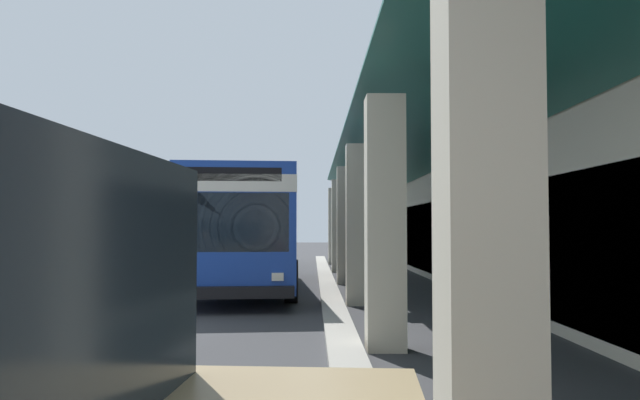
{
  "coord_description": "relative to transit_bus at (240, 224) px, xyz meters",
  "views": [
    {
      "loc": [
        14.18,
        4.5,
        1.74
      ],
      "look_at": [
        -2.1,
        4.7,
        2.45
      ],
      "focal_mm": 35.57,
      "sensor_mm": 36.0,
      "label": 1
    }
  ],
  "objects": [
    {
      "name": "parked_sedan_green",
      "position": [
        -1.16,
        -7.37,
        -1.1
      ],
      "size": [
        4.52,
        2.22,
        1.47
      ],
      "color": "#195933",
      "rests_on": "ground"
    },
    {
      "name": "pedestrian",
      "position": [
        9.61,
        -0.01,
        -0.94
      ],
      "size": [
        0.47,
        0.61,
        1.64
      ],
      "color": "navy",
      "rests_on": "ground"
    },
    {
      "name": "ground",
      "position": [
        4.12,
        5.58,
        -1.85
      ],
      "size": [
        120.0,
        120.0,
        0.0
      ],
      "primitive_type": "plane",
      "color": "#38383A"
    },
    {
      "name": "curb_strip",
      "position": [
        1.29,
        2.53,
        -1.79
      ],
      "size": [
        38.1,
        0.5,
        0.12
      ],
      "primitive_type": "cube",
      "color": "#9E998E",
      "rests_on": "ground"
    },
    {
      "name": "potted_palm",
      "position": [
        -4.27,
        4.16,
        -1.22
      ],
      "size": [
        1.96,
        2.02,
        2.8
      ],
      "color": "gray",
      "rests_on": "ground"
    },
    {
      "name": "transit_bus",
      "position": [
        0.0,
        0.0,
        0.0
      ],
      "size": [
        11.39,
        3.53,
        3.34
      ],
      "color": "#193D9E",
      "rests_on": "ground"
    }
  ]
}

